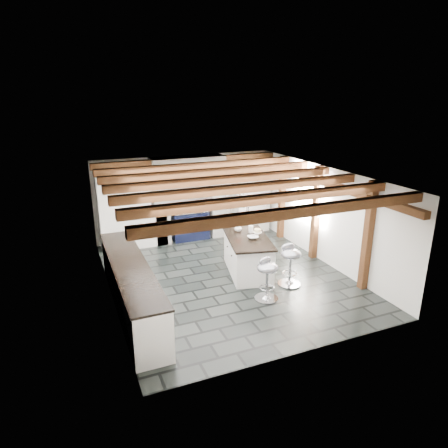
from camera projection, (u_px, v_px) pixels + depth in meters
name	position (u px, v px, depth m)	size (l,w,h in m)	color
ground	(227.00, 276.00, 8.94)	(6.00, 6.00, 0.00)	black
room_shell	(181.00, 217.00, 9.62)	(6.00, 6.03, 6.00)	white
range_cooker	(189.00, 222.00, 11.14)	(1.00, 0.63, 0.99)	black
kitchen_island	(248.00, 254.00, 9.03)	(1.25, 1.86, 1.12)	white
bar_stool_near	(290.00, 260.00, 8.38)	(0.49, 0.49, 0.91)	silver
bar_stool_far	(267.00, 274.00, 7.78)	(0.53, 0.53, 0.87)	silver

